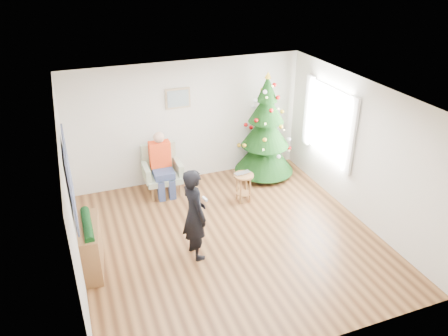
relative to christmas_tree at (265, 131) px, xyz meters
name	(u,v)px	position (x,y,z in m)	size (l,w,h in m)	color
floor	(231,239)	(-1.58, -2.01, -1.06)	(5.00, 5.00, 0.00)	brown
ceiling	(232,97)	(-1.58, -2.01, 1.54)	(5.00, 5.00, 0.00)	white
wall_back	(188,122)	(-1.58, 0.49, 0.24)	(5.00, 5.00, 0.00)	silver
wall_front	(311,269)	(-1.58, -4.51, 0.24)	(5.00, 5.00, 0.00)	silver
wall_left	(71,202)	(-4.08, -2.01, 0.24)	(5.00, 5.00, 0.00)	silver
wall_right	(360,151)	(0.92, -2.01, 0.24)	(5.00, 5.00, 0.00)	silver
window_panel	(329,122)	(0.89, -1.01, 0.44)	(0.04, 1.30, 1.40)	white
curtains	(328,122)	(0.86, -1.01, 0.44)	(0.05, 1.75, 1.50)	white
christmas_tree	(265,131)	(0.00, 0.00, 0.00)	(1.30, 1.30, 2.35)	#3F2816
stool	(243,188)	(-0.87, -0.89, -0.75)	(0.40, 0.40, 0.60)	brown
laptop	(244,174)	(-0.87, -0.89, -0.45)	(0.33, 0.21, 0.03)	silver
armchair	(162,176)	(-2.30, 0.06, -0.69)	(0.77, 0.70, 1.00)	#93A081
seated_person	(162,164)	(-2.30, 0.00, -0.38)	(0.43, 0.61, 1.31)	navy
standing_man	(194,214)	(-2.28, -2.20, -0.26)	(0.58, 0.38, 1.59)	black
game_controller	(205,199)	(-2.11, -2.23, 0.00)	(0.04, 0.13, 0.04)	white
console	(91,247)	(-3.91, -1.94, -0.66)	(0.30, 1.00, 0.80)	brown
garland	(87,225)	(-3.91, -1.94, -0.24)	(0.14, 0.14, 0.90)	black
tapestry	(70,177)	(-4.04, -1.71, 0.49)	(0.03, 1.50, 1.15)	black
framed_picture	(178,98)	(-1.78, 0.45, 0.79)	(0.52, 0.05, 0.42)	tan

